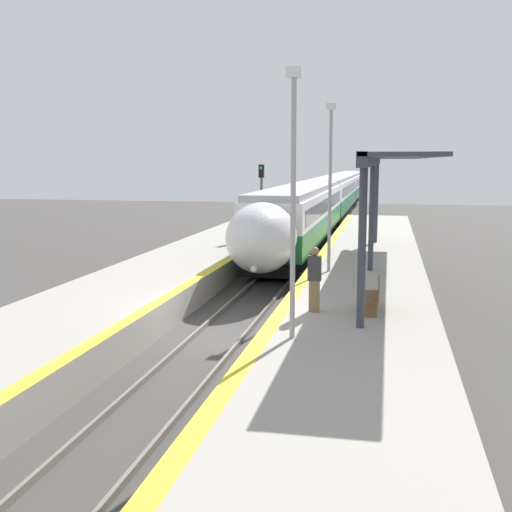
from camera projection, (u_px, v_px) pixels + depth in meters
The scene contains 12 objects.
ground_plane at pixel (219, 338), 18.46m from camera, with size 120.00×120.00×0.00m, color #423F3D.
rail_left at pixel (195, 334), 18.60m from camera, with size 0.08×90.00×0.15m, color slate.
rail_right at pixel (244, 337), 18.31m from camera, with size 0.08×90.00×0.15m, color slate.
train at pixel (332, 196), 54.40m from camera, with size 2.77×66.15×3.69m.
platform_right at pixel (356, 329), 17.62m from camera, with size 4.44×64.00×0.96m.
platform_left at pixel (96, 315), 19.16m from camera, with size 4.31×64.00×0.96m.
platform_bench at pixel (374, 295), 17.46m from camera, with size 0.44×1.64×0.89m.
person_waiting at pixel (314, 278), 17.45m from camera, with size 0.36×0.23×1.79m.
railway_signal at pixel (261, 200), 34.59m from camera, with size 0.28×0.28×4.86m.
lamppost_near at pixel (293, 189), 14.49m from camera, with size 0.36×0.20×6.15m.
lamppost_mid at pixel (330, 178), 23.52m from camera, with size 0.36×0.20×6.15m.
station_canopy at pixel (389, 162), 23.53m from camera, with size 2.02×20.21×4.30m.
Camera 1 is at (4.65, -17.33, 5.05)m, focal length 45.00 mm.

